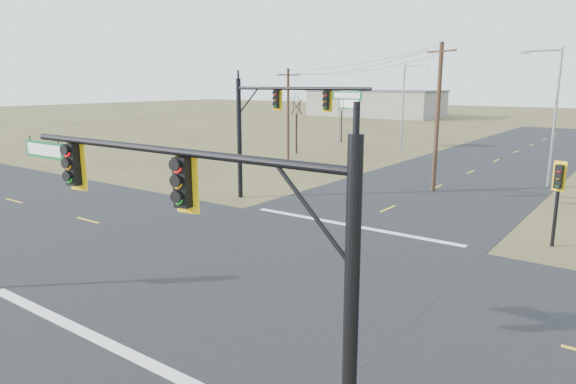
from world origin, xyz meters
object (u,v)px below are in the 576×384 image
(mast_arm_far, at_px, (275,114))
(mast_arm_near, at_px, (187,208))
(utility_pole_far, at_px, (288,114))
(bare_tree_b, at_px, (342,103))
(utility_pole_near, at_px, (438,116))
(highway_sign, at_px, (349,107))
(pedestal_signal_ne, at_px, (558,184))
(bare_tree_a, at_px, (297,104))
(streetlight_a, at_px, (552,110))
(streetlight_c, at_px, (405,103))

(mast_arm_far, bearing_deg, mast_arm_near, -75.52)
(utility_pole_far, relative_size, bare_tree_b, 1.40)
(utility_pole_near, height_order, bare_tree_b, utility_pole_near)
(utility_pole_near, distance_m, highway_sign, 24.56)
(pedestal_signal_ne, relative_size, highway_sign, 0.60)
(highway_sign, xyz_separation_m, bare_tree_a, (-1.99, -7.59, 0.55))
(bare_tree_b, bearing_deg, mast_arm_far, -66.51)
(highway_sign, xyz_separation_m, bare_tree_b, (-3.51, 4.38, 0.31))
(streetlight_a, xyz_separation_m, bare_tree_b, (-26.27, 16.10, -0.51))
(utility_pole_far, relative_size, streetlight_a, 0.89)
(bare_tree_a, height_order, bare_tree_b, bare_tree_a)
(mast_arm_near, distance_m, streetlight_a, 33.00)
(streetlight_a, bearing_deg, pedestal_signal_ne, -81.94)
(mast_arm_far, height_order, utility_pole_far, utility_pole_far)
(utility_pole_far, height_order, streetlight_a, streetlight_a)
(utility_pole_near, height_order, bare_tree_a, utility_pole_near)
(utility_pole_far, xyz_separation_m, streetlight_c, (5.74, 13.21, 0.69))
(mast_arm_far, bearing_deg, streetlight_a, 32.83)
(streetlight_a, relative_size, bare_tree_a, 1.48)
(mast_arm_near, bearing_deg, utility_pole_near, 89.98)
(streetlight_a, distance_m, bare_tree_b, 30.81)
(streetlight_a, xyz_separation_m, streetlight_c, (-16.12, 11.89, -0.24))
(highway_sign, height_order, streetlight_c, streetlight_c)
(mast_arm_near, xyz_separation_m, utility_pole_near, (-4.55, 26.81, 0.39))
(utility_pole_near, distance_m, bare_tree_b, 30.15)
(pedestal_signal_ne, distance_m, streetlight_a, 15.50)
(streetlight_c, relative_size, bare_tree_b, 1.50)
(bare_tree_a, relative_size, bare_tree_b, 1.06)
(pedestal_signal_ne, distance_m, bare_tree_b, 42.72)
(streetlight_c, bearing_deg, highway_sign, -165.54)
(mast_arm_near, relative_size, highway_sign, 1.56)
(pedestal_signal_ne, xyz_separation_m, utility_pole_far, (-24.80, 13.69, 1.58))
(pedestal_signal_ne, height_order, utility_pole_near, utility_pole_near)
(mast_arm_near, height_order, highway_sign, highway_sign)
(utility_pole_near, distance_m, utility_pole_far, 16.66)
(mast_arm_near, height_order, mast_arm_far, mast_arm_far)
(pedestal_signal_ne, xyz_separation_m, bare_tree_b, (-29.21, 31.11, 2.01))
(streetlight_a, bearing_deg, utility_pole_far, -179.57)
(pedestal_signal_ne, bearing_deg, mast_arm_near, -94.13)
(highway_sign, bearing_deg, pedestal_signal_ne, -26.08)
(mast_arm_far, distance_m, streetlight_a, 19.91)
(pedestal_signal_ne, relative_size, bare_tree_a, 0.61)
(pedestal_signal_ne, distance_m, utility_pole_far, 28.37)
(bare_tree_b, bearing_deg, utility_pole_far, -75.80)
(bare_tree_a, distance_m, bare_tree_b, 12.07)
(utility_pole_near, relative_size, utility_pole_far, 1.15)
(utility_pole_far, height_order, bare_tree_b, utility_pole_far)
(highway_sign, height_order, bare_tree_a, highway_sign)
(mast_arm_far, relative_size, streetlight_c, 1.01)
(streetlight_c, xyz_separation_m, bare_tree_a, (-8.63, -7.76, -0.03))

